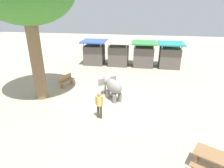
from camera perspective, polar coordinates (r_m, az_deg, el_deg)
ground_plane at (r=12.81m, az=-1.95°, el=-5.27°), size 60.00×60.00×0.00m
elephant at (r=12.83m, az=0.05°, el=-0.66°), size 1.90×1.96×1.44m
person_handler at (r=10.63m, az=-3.83°, el=-5.81°), size 0.50×0.32×1.62m
wooden_bench at (r=15.44m, az=-13.58°, el=1.07°), size 0.89×1.45×0.88m
picnic_table_near at (r=8.71m, az=28.48°, el=-19.22°), size 2.01×2.00×0.78m
market_stall_blue at (r=20.69m, az=-5.28°, el=9.08°), size 2.50×2.50×2.52m
market_stall_white at (r=20.22m, az=1.97°, el=8.84°), size 2.50×2.50×2.52m
market_stall_green at (r=20.08m, az=9.43°, el=8.44°), size 2.50×2.50×2.52m
market_stall_teal at (r=20.28m, az=16.86°, el=7.91°), size 2.50×2.50×2.52m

